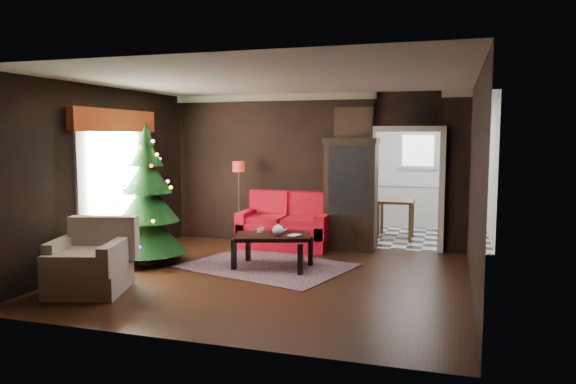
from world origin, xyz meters
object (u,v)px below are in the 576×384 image
(coffee_table, at_px, (273,251))
(kitchen_table, at_px, (396,219))
(teapot, at_px, (278,230))
(curio_cabinet, at_px, (351,197))
(wall_clock, at_px, (423,115))
(floor_lamp, at_px, (239,201))
(armchair, at_px, (88,257))
(loveseat, at_px, (286,221))
(christmas_tree, at_px, (148,198))

(coffee_table, height_order, kitchen_table, kitchen_table)
(coffee_table, xyz_separation_m, teapot, (0.12, -0.10, 0.35))
(curio_cabinet, distance_m, wall_clock, 1.88)
(curio_cabinet, relative_size, floor_lamp, 1.30)
(armchair, height_order, teapot, armchair)
(loveseat, xyz_separation_m, floor_lamp, (-0.92, 0.02, 0.33))
(floor_lamp, bearing_deg, kitchen_table, 30.95)
(armchair, height_order, wall_clock, wall_clock)
(floor_lamp, xyz_separation_m, armchair, (-0.70, -3.43, -0.37))
(curio_cabinet, relative_size, christmas_tree, 0.85)
(floor_lamp, height_order, teapot, floor_lamp)
(loveseat, xyz_separation_m, wall_clock, (2.35, 0.40, 1.88))
(loveseat, distance_m, christmas_tree, 2.53)
(teapot, bearing_deg, wall_clock, 45.52)
(floor_lamp, distance_m, teapot, 2.09)
(curio_cabinet, xyz_separation_m, kitchen_table, (0.65, 1.43, -0.57))
(armchair, xyz_separation_m, kitchen_table, (3.42, 5.06, -0.09))
(curio_cabinet, relative_size, teapot, 9.75)
(floor_lamp, height_order, christmas_tree, christmas_tree)
(armchair, relative_size, teapot, 5.00)
(armchair, bearing_deg, curio_cabinet, 36.57)
(coffee_table, distance_m, kitchen_table, 3.51)
(teapot, bearing_deg, coffee_table, 140.33)
(loveseat, bearing_deg, curio_cabinet, 10.83)
(wall_clock, height_order, kitchen_table, wall_clock)
(loveseat, distance_m, curio_cabinet, 1.25)
(coffee_table, bearing_deg, christmas_tree, -172.97)
(curio_cabinet, bearing_deg, wall_clock, 8.53)
(floor_lamp, xyz_separation_m, coffee_table, (1.18, -1.52, -0.56))
(armchair, distance_m, kitchen_table, 6.11)
(christmas_tree, height_order, armchair, christmas_tree)
(floor_lamp, relative_size, coffee_table, 1.29)
(teapot, bearing_deg, kitchen_table, 66.46)
(armchair, xyz_separation_m, coffee_table, (1.88, 1.91, -0.19))
(kitchen_table, bearing_deg, teapot, -113.54)
(floor_lamp, distance_m, coffee_table, 2.01)
(loveseat, relative_size, floor_lamp, 1.16)
(loveseat, bearing_deg, kitchen_table, 42.51)
(curio_cabinet, height_order, wall_clock, wall_clock)
(floor_lamp, bearing_deg, loveseat, -1.24)
(coffee_table, bearing_deg, armchair, -134.61)
(floor_lamp, bearing_deg, teapot, -51.27)
(floor_lamp, relative_size, teapot, 7.53)
(loveseat, distance_m, wall_clock, 3.04)
(teapot, relative_size, wall_clock, 0.61)
(loveseat, distance_m, armchair, 3.77)
(curio_cabinet, bearing_deg, floor_lamp, -174.47)
(wall_clock, bearing_deg, coffee_table, -137.59)
(coffee_table, height_order, wall_clock, wall_clock)
(christmas_tree, bearing_deg, wall_clock, 27.73)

